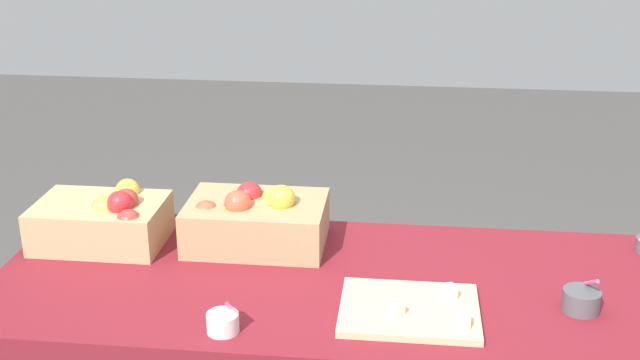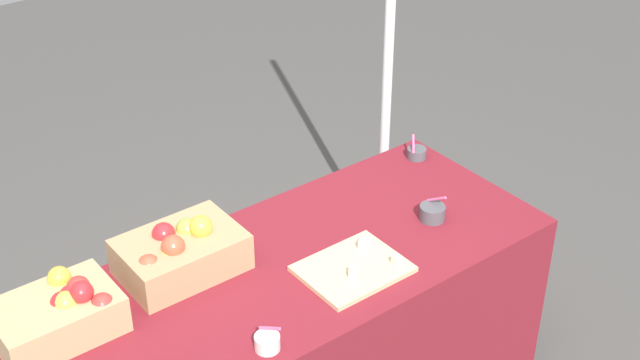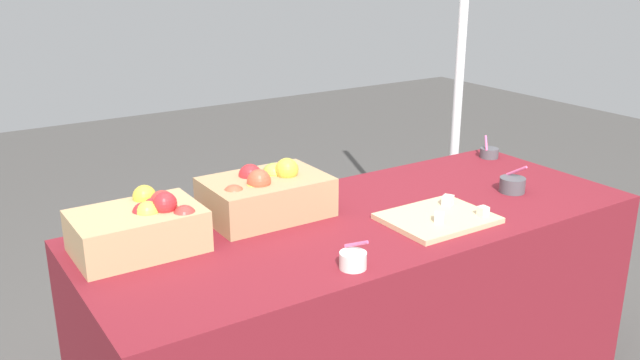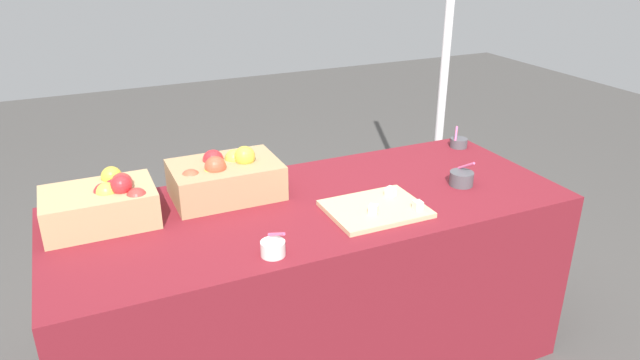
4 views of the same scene
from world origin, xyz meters
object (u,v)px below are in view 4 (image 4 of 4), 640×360
apple_crate_left (103,204)px  sample_bowl_mid (461,178)px  cutting_board_front (376,208)px  sample_bowl_near (273,248)px  sample_bowl_far (459,142)px  apple_crate_middle (225,177)px  tent_pole (445,58)px

apple_crate_left → sample_bowl_mid: 1.34m
cutting_board_front → sample_bowl_near: (-0.44, -0.13, 0.01)m
apple_crate_left → sample_bowl_far: (1.57, 0.12, -0.05)m
sample_bowl_far → apple_crate_middle: bearing=-176.3°
sample_bowl_far → sample_bowl_mid: bearing=-125.5°
apple_crate_middle → cutting_board_front: (0.46, -0.35, -0.07)m
sample_bowl_mid → tent_pole: tent_pole is taller
sample_bowl_mid → apple_crate_left: bearing=169.6°
apple_crate_left → apple_crate_middle: size_ratio=0.92×
apple_crate_left → tent_pole: bearing=15.8°
sample_bowl_near → sample_bowl_mid: sample_bowl_mid is taller
apple_crate_middle → sample_bowl_mid: apple_crate_middle is taller
cutting_board_front → tent_pole: (0.84, 0.80, 0.32)m
apple_crate_left → sample_bowl_far: bearing=4.3°
apple_crate_middle → sample_bowl_near: apple_crate_middle is taller
apple_crate_middle → sample_bowl_near: (0.01, -0.48, -0.05)m
apple_crate_middle → tent_pole: bearing=19.0°
sample_bowl_near → apple_crate_left: bearing=135.8°
apple_crate_middle → sample_bowl_far: apple_crate_middle is taller
sample_bowl_near → sample_bowl_far: bearing=26.5°
cutting_board_front → sample_bowl_far: sample_bowl_far is taller
sample_bowl_near → apple_crate_middle: bearing=91.6°
tent_pole → sample_bowl_mid: bearing=-119.8°
sample_bowl_far → apple_crate_left: bearing=-175.7°
sample_bowl_near → sample_bowl_far: size_ratio=0.98×
cutting_board_front → sample_bowl_far: bearing=32.0°
cutting_board_front → tent_pole: size_ratio=0.16×
apple_crate_middle → sample_bowl_far: 1.14m
apple_crate_left → apple_crate_middle: 0.44m
sample_bowl_near → cutting_board_front: bearing=16.9°
apple_crate_middle → tent_pole: tent_pole is taller
cutting_board_front → sample_bowl_near: bearing=-163.1°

